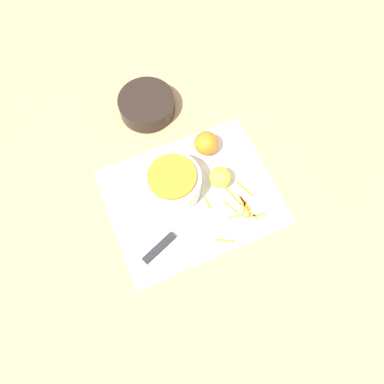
{
  "coord_description": "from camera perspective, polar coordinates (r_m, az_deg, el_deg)",
  "views": [
    {
      "loc": [
        -0.16,
        -0.37,
        1.01
      ],
      "look_at": [
        0.0,
        0.0,
        0.04
      ],
      "focal_mm": 35.0,
      "sensor_mm": 36.0,
      "label": 1
    }
  ],
  "objects": [
    {
      "name": "orange_left",
      "position": [
        1.12,
        2.16,
        7.44
      ],
      "size": [
        0.07,
        0.07,
        0.07
      ],
      "color": "orange",
      "rests_on": "cutting_board"
    },
    {
      "name": "bowl_speckled",
      "position": [
        1.05,
        -3.0,
        1.49
      ],
      "size": [
        0.16,
        0.16,
        0.09
      ],
      "color": "silver",
      "rests_on": "cutting_board"
    },
    {
      "name": "bowl_dark",
      "position": [
        1.21,
        -6.89,
        13.04
      ],
      "size": [
        0.18,
        0.18,
        0.06
      ],
      "color": "black",
      "rests_on": "ground_plane"
    },
    {
      "name": "knife",
      "position": [
        1.03,
        -4.09,
        -7.65
      ],
      "size": [
        0.23,
        0.1,
        0.02
      ],
      "rotation": [
        0.0,
        0.0,
        0.37
      ],
      "color": "#232328",
      "rests_on": "cutting_board"
    },
    {
      "name": "ground_plane",
      "position": [
        1.09,
        0.0,
        -0.73
      ],
      "size": [
        4.0,
        4.0,
        0.0
      ],
      "primitive_type": "plane",
      "color": "tan"
    },
    {
      "name": "cutting_board",
      "position": [
        1.08,
        0.0,
        -0.67
      ],
      "size": [
        0.48,
        0.38,
        0.01
      ],
      "color": "silver",
      "rests_on": "ground_plane"
    },
    {
      "name": "peel_pile",
      "position": [
        1.07,
        7.24,
        -2.45
      ],
      "size": [
        0.17,
        0.16,
        0.01
      ],
      "color": "orange",
      "rests_on": "cutting_board"
    },
    {
      "name": "lemon",
      "position": [
        1.07,
        4.35,
        2.24
      ],
      "size": [
        0.06,
        0.06,
        0.06
      ],
      "color": "gold",
      "rests_on": "cutting_board"
    }
  ]
}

